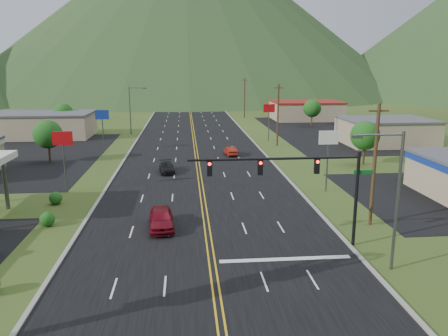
{
  "coord_description": "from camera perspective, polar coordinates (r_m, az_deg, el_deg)",
  "views": [
    {
      "loc": [
        -1.62,
        -14.93,
        12.81
      ],
      "look_at": [
        1.57,
        20.45,
        4.5
      ],
      "focal_mm": 35.0,
      "sensor_mm": 36.0,
      "label": 1
    }
  ],
  "objects": [
    {
      "name": "utility_pole_c",
      "position": [
        111.23,
        2.7,
        9.19
      ],
      "size": [
        1.6,
        0.28,
        10.0
      ],
      "color": "#382314",
      "rests_on": "ground"
    },
    {
      "name": "streetlight_east",
      "position": [
        29.05,
        21.24,
        -2.98
      ],
      "size": [
        3.28,
        0.25,
        9.0
      ],
      "color": "#59595E",
      "rests_on": "ground"
    },
    {
      "name": "pole_sign_east_b",
      "position": [
        76.74,
        5.9,
        7.3
      ],
      "size": [
        2.0,
        0.18,
        6.4
      ],
      "color": "#59595E",
      "rests_on": "ground"
    },
    {
      "name": "utility_pole_b",
      "position": [
        71.96,
        7.05,
        6.94
      ],
      "size": [
        1.6,
        0.28,
        10.0
      ],
      "color": "#382314",
      "rests_on": "ground"
    },
    {
      "name": "streetlight_west",
      "position": [
        85.87,
        -11.98,
        7.79
      ],
      "size": [
        3.28,
        0.25,
        9.0
      ],
      "color": "#59595E",
      "rests_on": "ground"
    },
    {
      "name": "pole_sign_west_a",
      "position": [
        47.25,
        -20.3,
        2.89
      ],
      "size": [
        2.0,
        0.18,
        6.4
      ],
      "color": "#59595E",
      "rests_on": "ground"
    },
    {
      "name": "pole_sign_east_a",
      "position": [
        46.01,
        13.47,
        3.1
      ],
      "size": [
        2.0,
        0.18,
        6.4
      ],
      "color": "#59595E",
      "rests_on": "ground"
    },
    {
      "name": "tree_west_b",
      "position": [
        90.46,
        -20.25,
        6.7
      ],
      "size": [
        3.84,
        3.84,
        5.82
      ],
      "color": "#382314",
      "rests_on": "ground"
    },
    {
      "name": "building_east_far",
      "position": [
        109.54,
        10.64,
        7.42
      ],
      "size": [
        16.4,
        12.4,
        4.5
      ],
      "color": "tan",
      "rests_on": "ground"
    },
    {
      "name": "tree_east_b",
      "position": [
        97.36,
        11.45,
        7.65
      ],
      "size": [
        3.84,
        3.84,
        5.82
      ],
      "color": "#382314",
      "rests_on": "ground"
    },
    {
      "name": "mountain_n",
      "position": [
        236.81,
        -5.04,
        20.32
      ],
      "size": [
        220.0,
        220.0,
        85.0
      ],
      "primitive_type": "cone",
      "color": "#1F3E1C",
      "rests_on": "ground"
    },
    {
      "name": "building_west_far",
      "position": [
        87.66,
        -22.73,
        5.24
      ],
      "size": [
        18.4,
        11.4,
        4.5
      ],
      "color": "tan",
      "rests_on": "ground"
    },
    {
      "name": "car_red_far",
      "position": [
        64.15,
        0.87,
        2.22
      ],
      "size": [
        1.77,
        3.97,
        1.27
      ],
      "primitive_type": "imported",
      "rotation": [
        0.0,
        0.0,
        3.26
      ],
      "color": "maroon",
      "rests_on": "ground"
    },
    {
      "name": "traffic_signal",
      "position": [
        30.96,
        10.18,
        -1.03
      ],
      "size": [
        13.1,
        0.43,
        7.0
      ],
      "color": "black",
      "rests_on": "ground"
    },
    {
      "name": "tree_east_a",
      "position": [
        60.46,
        17.95,
        4.04
      ],
      "size": [
        3.84,
        3.84,
        5.82
      ],
      "color": "#382314",
      "rests_on": "ground"
    },
    {
      "name": "car_dark_mid",
      "position": [
        54.1,
        -7.48,
        0.03
      ],
      "size": [
        2.21,
        4.42,
        1.23
      ],
      "primitive_type": "imported",
      "rotation": [
        0.0,
        0.0,
        0.12
      ],
      "color": "black",
      "rests_on": "ground"
    },
    {
      "name": "building_east_mid",
      "position": [
        78.32,
        20.38,
        4.53
      ],
      "size": [
        14.4,
        11.4,
        4.3
      ],
      "color": "tan",
      "rests_on": "ground"
    },
    {
      "name": "utility_pole_a",
      "position": [
        37.04,
        19.06,
        0.46
      ],
      "size": [
        1.6,
        0.28,
        10.0
      ],
      "color": "#382314",
      "rests_on": "ground"
    },
    {
      "name": "utility_pole_d",
      "position": [
        150.89,
        0.61,
        10.25
      ],
      "size": [
        1.6,
        0.28,
        10.0
      ],
      "color": "#382314",
      "rests_on": "ground"
    },
    {
      "name": "pole_sign_west_b",
      "position": [
        68.51,
        -15.63,
        6.18
      ],
      "size": [
        2.0,
        0.18,
        6.4
      ],
      "color": "#59595E",
      "rests_on": "ground"
    },
    {
      "name": "car_red_near",
      "position": [
        35.7,
        -8.17,
        -6.6
      ],
      "size": [
        2.29,
        4.93,
        1.63
      ],
      "primitive_type": "imported",
      "rotation": [
        0.0,
        0.0,
        0.08
      ],
      "color": "maroon",
      "rests_on": "ground"
    },
    {
      "name": "tree_west_a",
      "position": [
        63.32,
        -22.03,
        4.11
      ],
      "size": [
        3.84,
        3.84,
        5.82
      ],
      "color": "#382314",
      "rests_on": "ground"
    }
  ]
}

